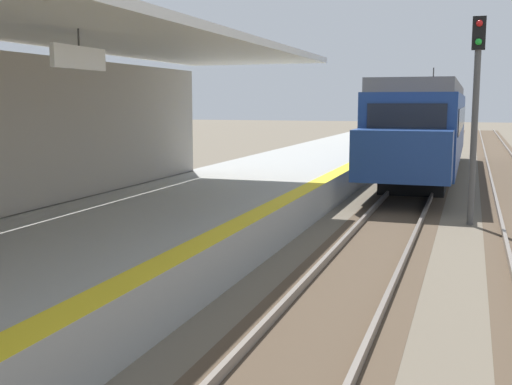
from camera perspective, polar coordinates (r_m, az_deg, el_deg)
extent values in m
cube|color=#999993|center=(12.79, -11.00, -4.06)|extent=(5.00, 80.00, 0.90)
cube|color=yellow|center=(11.76, -1.48, -2.73)|extent=(0.50, 80.00, 0.01)
cube|color=white|center=(10.64, -15.62, 11.61)|extent=(0.08, 1.40, 0.36)
cylinder|color=#333333|center=(10.67, -15.69, 13.30)|extent=(0.03, 0.03, 0.27)
cube|color=#4C3D2D|center=(15.27, 11.42, -3.80)|extent=(2.34, 120.00, 0.01)
cube|color=slate|center=(15.36, 8.76, -3.36)|extent=(0.08, 120.00, 0.15)
cube|color=slate|center=(15.19, 14.13, -3.65)|extent=(0.08, 120.00, 0.15)
cube|color=slate|center=(15.17, 21.54, -3.99)|extent=(0.08, 120.00, 0.15)
cube|color=navy|center=(28.44, 15.09, 5.75)|extent=(2.90, 18.00, 2.70)
cube|color=slate|center=(28.42, 15.21, 8.91)|extent=(2.67, 18.00, 0.44)
cube|color=black|center=(19.44, 13.36, 6.02)|extent=(2.32, 0.06, 1.21)
cube|color=navy|center=(18.71, 13.04, 3.26)|extent=(2.78, 1.60, 1.49)
cube|color=black|center=(28.37, 18.08, 6.44)|extent=(0.04, 15.84, 0.86)
cylinder|color=#333333|center=(32.03, 15.68, 9.97)|extent=(0.06, 0.06, 0.90)
cube|color=black|center=(22.75, 13.95, 0.93)|extent=(2.17, 2.20, 0.72)
cube|color=black|center=(34.37, 15.64, 3.24)|extent=(2.17, 2.20, 0.72)
cylinder|color=#4C4C4C|center=(16.88, 19.02, 4.57)|extent=(0.16, 0.16, 4.40)
cube|color=black|center=(16.94, 19.44, 13.38)|extent=(0.32, 0.24, 0.80)
sphere|color=red|center=(16.82, 19.48, 14.17)|extent=(0.16, 0.16, 0.16)
sphere|color=green|center=(16.78, 19.41, 12.68)|extent=(0.16, 0.16, 0.16)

